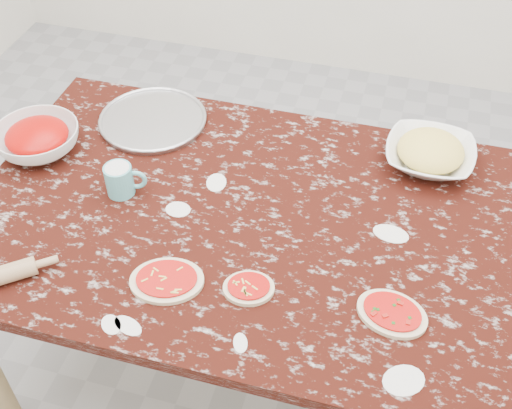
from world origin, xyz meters
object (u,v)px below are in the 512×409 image
object	(u,v)px
pizza_tray	(153,120)
cheese_bowl	(429,155)
flour_mug	(121,180)
worktable	(256,238)
sauce_bowl	(38,140)

from	to	relation	value
pizza_tray	cheese_bowl	size ratio (longest dim) A/B	1.29
pizza_tray	cheese_bowl	bearing A→B (deg)	1.97
flour_mug	worktable	bearing A→B (deg)	0.58
cheese_bowl	pizza_tray	bearing A→B (deg)	-178.03
worktable	flour_mug	world-z (taller)	flour_mug
worktable	cheese_bowl	bearing A→B (deg)	39.37
pizza_tray	sauce_bowl	size ratio (longest dim) A/B	1.33
sauce_bowl	cheese_bowl	world-z (taller)	sauce_bowl
worktable	flour_mug	xyz separation A→B (m)	(-0.40, -0.00, 0.13)
sauce_bowl	flour_mug	size ratio (longest dim) A/B	2.18
worktable	flour_mug	bearing A→B (deg)	-179.42
pizza_tray	sauce_bowl	bearing A→B (deg)	-141.20
pizza_tray	sauce_bowl	distance (m)	0.36
worktable	flour_mug	distance (m)	0.42
cheese_bowl	sauce_bowl	bearing A→B (deg)	-167.54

